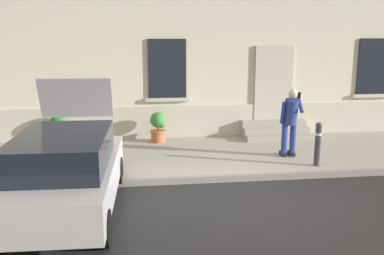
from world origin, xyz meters
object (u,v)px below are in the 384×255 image
object	(u,v)px
bollard_near_person	(318,143)
planter_terracotta	(158,126)
planter_cream	(59,128)
person_on_phone	(290,118)
hatchback_car_silver	(66,171)

from	to	relation	value
bollard_near_person	planter_terracotta	distance (m)	4.51
bollard_near_person	planter_cream	distance (m)	6.99
person_on_phone	planter_cream	size ratio (longest dim) A/B	2.02
bollard_near_person	planter_terracotta	world-z (taller)	bollard_near_person
planter_cream	planter_terracotta	bearing A→B (deg)	-3.38
person_on_phone	hatchback_car_silver	bearing A→B (deg)	-171.13
person_on_phone	planter_terracotta	world-z (taller)	person_on_phone
bollard_near_person	hatchback_car_silver	bearing A→B (deg)	-163.06
person_on_phone	bollard_near_person	bearing A→B (deg)	-80.11
person_on_phone	planter_terracotta	distance (m)	3.77
bollard_near_person	person_on_phone	size ratio (longest dim) A/B	0.60
planter_terracotta	planter_cream	bearing A→B (deg)	176.62
planter_cream	planter_terracotta	size ratio (longest dim) A/B	1.00
planter_terracotta	hatchback_car_silver	bearing A→B (deg)	-113.14
hatchback_car_silver	planter_cream	bearing A→B (deg)	101.18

